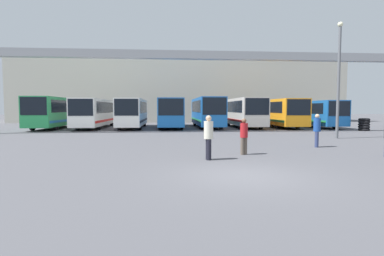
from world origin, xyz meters
name	(u,v)px	position (x,y,z in m)	size (l,w,h in m)	color
ground_plane	(244,176)	(0.00, 0.00, 0.00)	(200.00, 200.00, 0.00)	#47474C
building_backdrop	(181,90)	(0.00, 42.19, 5.26)	(51.98, 12.00, 10.53)	#B7B2A3
overhead_gantry	(194,63)	(0.00, 17.37, 6.20)	(38.21, 0.80, 7.20)	gray
bus_slot_0	(55,111)	(-14.51, 24.03, 1.90)	(2.58, 10.24, 3.30)	#268C4C
bus_slot_1	(96,112)	(-10.36, 24.93, 1.81)	(2.48, 12.04, 3.14)	silver
bus_slot_2	(133,112)	(-6.22, 24.29, 1.82)	(2.43, 10.76, 3.15)	silver
bus_slot_3	(170,111)	(-2.07, 24.57, 1.84)	(2.62, 11.32, 3.19)	#1959A5
bus_slot_4	(207,111)	(2.07, 24.72, 1.90)	(2.53, 11.63, 3.31)	#1959A5
bus_slot_5	(244,111)	(6.22, 24.10, 1.88)	(2.59, 10.38, 3.26)	beige
bus_slot_6	(276,111)	(10.36, 25.14, 1.82)	(2.63, 12.46, 3.16)	orange
bus_slot_7	(312,112)	(14.51, 24.63, 1.73)	(2.44, 11.44, 2.99)	#1959A5
pedestrian_far_center	(317,130)	(5.87, 6.65, 0.98)	(0.38, 0.38, 1.85)	navy
pedestrian_mid_left	(209,136)	(-0.71, 3.07, 0.99)	(0.39, 0.39, 1.86)	black
pedestrian_near_center	(244,135)	(1.13, 4.33, 0.90)	(0.35, 0.35, 1.69)	brown
tire_stack	(364,125)	(16.57, 18.13, 0.60)	(1.04, 1.04, 1.20)	black
lamp_post	(339,76)	(9.75, 11.23, 4.48)	(0.36, 0.36, 8.24)	#595B60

